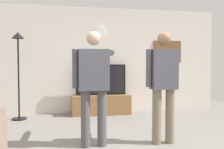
{
  "coord_description": "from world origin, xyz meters",
  "views": [
    {
      "loc": [
        -0.87,
        -3.29,
        1.25
      ],
      "look_at": [
        0.0,
        1.2,
        1.05
      ],
      "focal_mm": 38.68,
      "sensor_mm": 36.0,
      "label": 1
    }
  ],
  "objects_px": {
    "tv_stand": "(101,105)",
    "framed_picture": "(167,52)",
    "television": "(101,80)",
    "person_standing_nearer_lamp": "(94,81)",
    "person_standing_nearer_couch": "(163,81)",
    "wall_clock": "(100,32)",
    "floor_lamp": "(18,57)"
  },
  "relations": [
    {
      "from": "tv_stand",
      "to": "framed_picture",
      "type": "bearing_deg",
      "value": 9.02
    },
    {
      "from": "television",
      "to": "person_standing_nearer_lamp",
      "type": "height_order",
      "value": "person_standing_nearer_lamp"
    },
    {
      "from": "framed_picture",
      "to": "person_standing_nearer_couch",
      "type": "bearing_deg",
      "value": -114.86
    },
    {
      "from": "television",
      "to": "wall_clock",
      "type": "distance_m",
      "value": 1.24
    },
    {
      "from": "television",
      "to": "person_standing_nearer_couch",
      "type": "relative_size",
      "value": 0.71
    },
    {
      "from": "tv_stand",
      "to": "floor_lamp",
      "type": "distance_m",
      "value": 2.24
    },
    {
      "from": "tv_stand",
      "to": "floor_lamp",
      "type": "height_order",
      "value": "floor_lamp"
    },
    {
      "from": "television",
      "to": "tv_stand",
      "type": "bearing_deg",
      "value": -90.0
    },
    {
      "from": "tv_stand",
      "to": "person_standing_nearer_lamp",
      "type": "relative_size",
      "value": 0.83
    },
    {
      "from": "tv_stand",
      "to": "television",
      "type": "distance_m",
      "value": 0.62
    },
    {
      "from": "framed_picture",
      "to": "person_standing_nearer_couch",
      "type": "distance_m",
      "value": 2.98
    },
    {
      "from": "television",
      "to": "floor_lamp",
      "type": "bearing_deg",
      "value": -172.27
    },
    {
      "from": "framed_picture",
      "to": "floor_lamp",
      "type": "height_order",
      "value": "floor_lamp"
    },
    {
      "from": "framed_picture",
      "to": "person_standing_nearer_lamp",
      "type": "bearing_deg",
      "value": -131.9
    },
    {
      "from": "wall_clock",
      "to": "tv_stand",
      "type": "bearing_deg",
      "value": -90.0
    },
    {
      "from": "tv_stand",
      "to": "television",
      "type": "relative_size",
      "value": 1.15
    },
    {
      "from": "wall_clock",
      "to": "person_standing_nearer_couch",
      "type": "xyz_separation_m",
      "value": [
        0.63,
        -2.64,
        -1.09
      ]
    },
    {
      "from": "person_standing_nearer_couch",
      "to": "floor_lamp",
      "type": "bearing_deg",
      "value": 139.83
    },
    {
      "from": "floor_lamp",
      "to": "television",
      "type": "bearing_deg",
      "value": 7.73
    },
    {
      "from": "tv_stand",
      "to": "framed_picture",
      "type": "xyz_separation_m",
      "value": [
        1.86,
        0.3,
        1.35
      ]
    },
    {
      "from": "tv_stand",
      "to": "person_standing_nearer_lamp",
      "type": "xyz_separation_m",
      "value": [
        -0.46,
        -2.29,
        0.76
      ]
    },
    {
      "from": "wall_clock",
      "to": "floor_lamp",
      "type": "relative_size",
      "value": 0.16
    },
    {
      "from": "person_standing_nearer_lamp",
      "to": "person_standing_nearer_couch",
      "type": "xyz_separation_m",
      "value": [
        1.09,
        -0.07,
        -0.01
      ]
    },
    {
      "from": "television",
      "to": "floor_lamp",
      "type": "distance_m",
      "value": 1.99
    },
    {
      "from": "tv_stand",
      "to": "person_standing_nearer_couch",
      "type": "bearing_deg",
      "value": -74.95
    },
    {
      "from": "person_standing_nearer_couch",
      "to": "television",
      "type": "bearing_deg",
      "value": 104.77
    },
    {
      "from": "tv_stand",
      "to": "television",
      "type": "bearing_deg",
      "value": 90.0
    },
    {
      "from": "wall_clock",
      "to": "person_standing_nearer_couch",
      "type": "relative_size",
      "value": 0.17
    },
    {
      "from": "television",
      "to": "person_standing_nearer_lamp",
      "type": "xyz_separation_m",
      "value": [
        -0.46,
        -2.33,
        0.14
      ]
    },
    {
      "from": "person_standing_nearer_lamp",
      "to": "person_standing_nearer_couch",
      "type": "relative_size",
      "value": 1.0
    },
    {
      "from": "tv_stand",
      "to": "framed_picture",
      "type": "relative_size",
      "value": 1.81
    },
    {
      "from": "television",
      "to": "person_standing_nearer_couch",
      "type": "bearing_deg",
      "value": -75.23
    }
  ]
}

